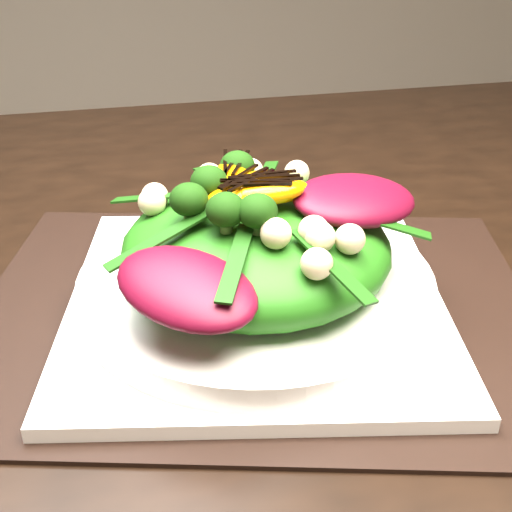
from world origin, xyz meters
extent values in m
cube|color=black|center=(0.00, 0.00, 0.73)|extent=(1.60, 0.90, 0.75)
cube|color=black|center=(-0.24, -0.12, 0.75)|extent=(0.51, 0.43, 0.00)
cube|color=white|center=(-0.24, -0.12, 0.76)|extent=(0.34, 0.34, 0.01)
cylinder|color=silver|center=(-0.24, -0.12, 0.77)|extent=(0.34, 0.34, 0.02)
ellipsoid|color=#246212|center=(-0.24, -0.12, 0.81)|extent=(0.25, 0.25, 0.07)
ellipsoid|color=#490718|center=(-0.16, -0.13, 0.84)|extent=(0.11, 0.09, 0.02)
ellipsoid|color=orange|center=(-0.25, -0.09, 0.85)|extent=(0.08, 0.06, 0.02)
sphere|color=#153209|center=(-0.29, -0.09, 0.85)|extent=(0.05, 0.05, 0.04)
sphere|color=#FBF3B0|center=(-0.20, -0.16, 0.85)|extent=(0.03, 0.03, 0.02)
cube|color=black|center=(-0.25, -0.09, 0.86)|extent=(0.04, 0.02, 0.00)
camera|label=1|loc=(-0.34, -0.56, 1.05)|focal=48.00mm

